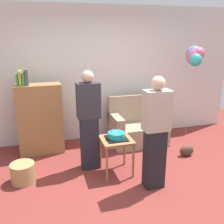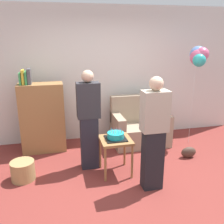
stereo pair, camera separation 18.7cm
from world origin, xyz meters
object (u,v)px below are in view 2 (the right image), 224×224
object	(u,v)px
person_blowing_candles	(89,120)
handbag	(189,152)
couch	(139,127)
balloon_bunch	(199,56)
side_table	(116,144)
person_holding_cake	(154,134)
bookshelf	(42,117)
birthday_cake	(116,136)
wicker_basket	(23,171)

from	to	relation	value
person_blowing_candles	handbag	bearing A→B (deg)	-9.80
person_blowing_candles	handbag	size ratio (longest dim) A/B	5.82
couch	person_blowing_candles	xyz separation A→B (m)	(-1.13, -0.76, 0.49)
balloon_bunch	person_blowing_candles	bearing A→B (deg)	-165.55
couch	side_table	xyz separation A→B (m)	(-0.76, -1.05, 0.16)
couch	person_blowing_candles	size ratio (longest dim) A/B	0.67
couch	person_holding_cake	bearing A→B (deg)	-102.48
couch	side_table	size ratio (longest dim) A/B	1.88
person_blowing_candles	handbag	world-z (taller)	person_blowing_candles
couch	side_table	world-z (taller)	couch
bookshelf	person_holding_cake	bearing A→B (deg)	-46.50
person_blowing_candles	bookshelf	bearing A→B (deg)	124.69
side_table	handbag	world-z (taller)	side_table
birthday_cake	handbag	bearing A→B (deg)	8.39
bookshelf	handbag	distance (m)	2.76
wicker_basket	person_blowing_candles	bearing A→B (deg)	8.52
side_table	person_blowing_candles	size ratio (longest dim) A/B	0.36
handbag	balloon_bunch	bearing A→B (deg)	56.95
person_blowing_candles	couch	bearing A→B (deg)	26.54
side_table	balloon_bunch	size ratio (longest dim) A/B	0.30
couch	wicker_basket	distance (m)	2.38
handbag	side_table	bearing A→B (deg)	-171.61
side_table	birthday_cake	bearing A→B (deg)	46.75
side_table	wicker_basket	size ratio (longest dim) A/B	1.63
balloon_bunch	couch	bearing A→B (deg)	169.74
birthday_cake	balloon_bunch	bearing A→B (deg)	24.91
handbag	balloon_bunch	world-z (taller)	balloon_bunch
couch	person_blowing_candles	bearing A→B (deg)	-146.01
birthday_cake	person_holding_cake	bearing A→B (deg)	-50.94
bookshelf	wicker_basket	bearing A→B (deg)	-106.89
bookshelf	handbag	xyz separation A→B (m)	(2.54, -0.91, -0.57)
couch	birthday_cake	xyz separation A→B (m)	(-0.76, -1.05, 0.30)
person_blowing_candles	birthday_cake	bearing A→B (deg)	-44.44
bookshelf	balloon_bunch	xyz separation A→B (m)	(2.96, -0.27, 1.08)
person_blowing_candles	side_table	bearing A→B (deg)	-44.44
bookshelf	person_holding_cake	size ratio (longest dim) A/B	0.96
handbag	person_holding_cake	bearing A→B (deg)	-144.36
person_blowing_candles	wicker_basket	xyz separation A→B (m)	(-1.06, -0.16, -0.68)
birthday_cake	person_blowing_candles	xyz separation A→B (m)	(-0.37, 0.28, 0.20)
person_holding_cake	balloon_bunch	xyz separation A→B (m)	(1.42, 1.36, 0.91)
side_table	birthday_cake	world-z (taller)	birthday_cake
balloon_bunch	person_holding_cake	bearing A→B (deg)	-136.22
side_table	handbag	bearing A→B (deg)	8.39
wicker_basket	balloon_bunch	xyz separation A→B (m)	(3.26, 0.73, 1.60)
bookshelf	side_table	bearing A→B (deg)	-44.67
person_holding_cake	handbag	world-z (taller)	person_holding_cake
bookshelf	birthday_cake	world-z (taller)	bookshelf
side_table	wicker_basket	distance (m)	1.48
person_blowing_candles	wicker_basket	world-z (taller)	person_blowing_candles
couch	balloon_bunch	distance (m)	1.78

